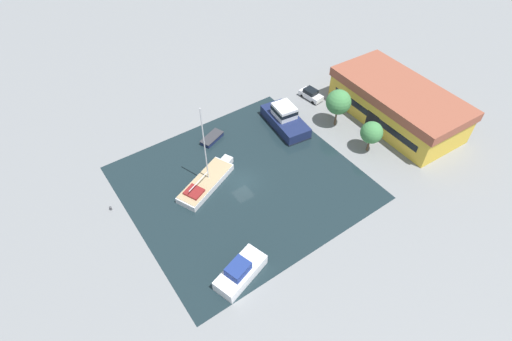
{
  "coord_description": "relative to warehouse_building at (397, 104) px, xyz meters",
  "views": [
    {
      "loc": [
        31.57,
        -19.98,
        40.63
      ],
      "look_at": [
        0.0,
        2.27,
        1.0
      ],
      "focal_mm": 28.0,
      "sensor_mm": 36.0,
      "label": 1
    }
  ],
  "objects": [
    {
      "name": "motor_cruiser",
      "position": [
        -8.78,
        -15.58,
        -1.64
      ],
      "size": [
        9.62,
        5.21,
        3.59
      ],
      "rotation": [
        0.0,
        0.0,
        1.45
      ],
      "color": "#19234C",
      "rests_on": "water_canal"
    },
    {
      "name": "quay_tree_near_building",
      "position": [
        -4.34,
        -8.86,
        1.42
      ],
      "size": [
        3.87,
        3.87,
        6.31
      ],
      "color": "brown",
      "rests_on": "ground"
    },
    {
      "name": "water_canal",
      "position": [
        -2.36,
        -27.94,
        -2.94
      ],
      "size": [
        28.27,
        30.27,
        0.01
      ],
      "primitive_type": "cube",
      "color": "#19282D",
      "rests_on": "ground"
    },
    {
      "name": "parked_car",
      "position": [
        -11.96,
        -7.37,
        -2.07
      ],
      "size": [
        4.35,
        2.35,
        1.75
      ],
      "rotation": [
        0.0,
        0.0,
        4.82
      ],
      "color": "silver",
      "rests_on": "ground"
    },
    {
      "name": "ground_plane",
      "position": [
        -2.36,
        -27.94,
        -2.94
      ],
      "size": [
        440.0,
        440.0,
        0.0
      ],
      "primitive_type": "plane",
      "color": "gray"
    },
    {
      "name": "cabin_boat",
      "position": [
        9.5,
        -36.18,
        -1.96
      ],
      "size": [
        4.53,
        6.94,
        2.61
      ],
      "rotation": [
        0.0,
        0.0,
        0.3
      ],
      "color": "white",
      "rests_on": "water_canal"
    },
    {
      "name": "quay_tree_by_water",
      "position": [
        2.92,
        -9.05,
        0.48
      ],
      "size": [
        3.25,
        3.25,
        5.06
      ],
      "color": "brown",
      "rests_on": "ground"
    },
    {
      "name": "small_dinghy",
      "position": [
        -12.41,
        -26.84,
        -2.58
      ],
      "size": [
        3.06,
        4.28,
        0.7
      ],
      "rotation": [
        0.0,
        0.0,
        3.52
      ],
      "color": "#19234C",
      "rests_on": "water_canal"
    },
    {
      "name": "sailboat_moored",
      "position": [
        -4.82,
        -32.22,
        -2.35
      ],
      "size": [
        6.6,
        10.42,
        12.65
      ],
      "rotation": [
        0.0,
        0.0,
        0.42
      ],
      "color": "silver",
      "rests_on": "water_canal"
    },
    {
      "name": "warehouse_building",
      "position": [
        0.0,
        0.0,
        0.0
      ],
      "size": [
        21.72,
        11.49,
        5.81
      ],
      "rotation": [
        0.0,
        0.0,
        -0.04
      ],
      "color": "gold",
      "rests_on": "ground"
    },
    {
      "name": "mooring_bollard",
      "position": [
        -8.21,
        -44.59,
        -2.62
      ],
      "size": [
        0.33,
        0.33,
        0.61
      ],
      "color": "#47474C",
      "rests_on": "ground"
    }
  ]
}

